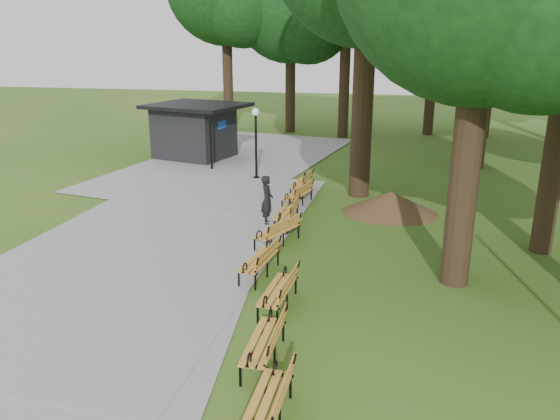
% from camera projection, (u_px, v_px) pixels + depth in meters
% --- Properties ---
extents(ground, '(100.00, 100.00, 0.00)m').
position_uv_depth(ground, '(256.00, 290.00, 13.47)').
color(ground, '#345919').
rests_on(ground, ground).
extents(path, '(12.00, 38.00, 0.06)m').
position_uv_depth(path, '(156.00, 236.00, 17.07)').
color(path, gray).
rests_on(path, ground).
extents(person, '(0.54, 0.69, 1.65)m').
position_uv_depth(person, '(267.00, 200.00, 18.01)').
color(person, black).
rests_on(person, ground).
extents(kiosk, '(5.27, 4.86, 2.78)m').
position_uv_depth(kiosk, '(194.00, 131.00, 27.93)').
color(kiosk, black).
rests_on(kiosk, ground).
extents(lamp_post, '(0.32, 0.32, 3.08)m').
position_uv_depth(lamp_post, '(256.00, 128.00, 23.44)').
color(lamp_post, black).
rests_on(lamp_post, ground).
extents(dirt_mound, '(2.82, 2.82, 0.79)m').
position_uv_depth(dirt_mound, '(390.00, 203.00, 19.25)').
color(dirt_mound, '#47301C').
rests_on(dirt_mound, ground).
extents(bench_0, '(0.66, 1.91, 0.88)m').
position_uv_depth(bench_0, '(266.00, 404.00, 8.60)').
color(bench_0, '#C4822D').
rests_on(bench_0, ground).
extents(bench_1, '(0.65, 1.90, 0.88)m').
position_uv_depth(bench_1, '(263.00, 342.00, 10.36)').
color(bench_1, '#C4822D').
rests_on(bench_1, ground).
extents(bench_2, '(0.75, 1.93, 0.88)m').
position_uv_depth(bench_2, '(278.00, 290.00, 12.46)').
color(bench_2, '#C4822D').
rests_on(bench_2, ground).
extents(bench_3, '(0.87, 1.97, 0.88)m').
position_uv_depth(bench_3, '(259.00, 260.00, 14.15)').
color(bench_3, '#C4822D').
rests_on(bench_3, ground).
extents(bench_4, '(1.34, 2.00, 0.88)m').
position_uv_depth(bench_4, '(277.00, 231.00, 16.29)').
color(bench_4, '#C4822D').
rests_on(bench_4, ground).
extents(bench_5, '(0.65, 1.90, 0.88)m').
position_uv_depth(bench_5, '(286.00, 213.00, 18.00)').
color(bench_5, '#C4822D').
rests_on(bench_5, ground).
extents(bench_6, '(1.07, 2.00, 0.88)m').
position_uv_depth(bench_6, '(297.00, 194.00, 20.07)').
color(bench_6, '#C4822D').
rests_on(bench_6, ground).
extents(bench_7, '(0.77, 1.94, 0.88)m').
position_uv_depth(bench_7, '(301.00, 183.00, 21.64)').
color(bench_7, '#C4822D').
rests_on(bench_7, ground).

